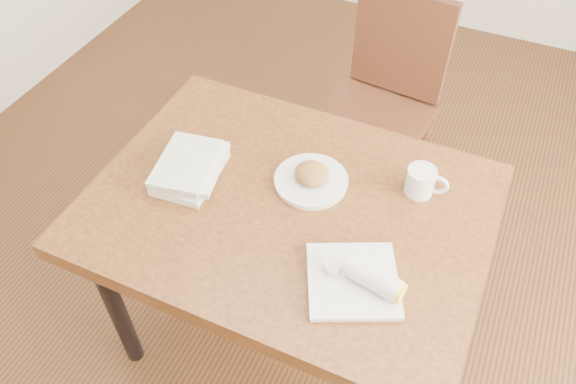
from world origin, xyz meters
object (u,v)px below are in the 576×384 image
at_px(plate_scone, 311,178).
at_px(book_stack, 191,168).
at_px(coffee_mug, 422,181).
at_px(table, 288,221).
at_px(chair_far, 385,94).
at_px(plate_burrito, 359,280).

distance_m(plate_scone, book_stack, 0.37).
height_order(coffee_mug, book_stack, coffee_mug).
bearing_deg(table, coffee_mug, 31.27).
relative_size(table, chair_far, 1.22).
height_order(chair_far, coffee_mug, chair_far).
xyz_separation_m(plate_scone, plate_burrito, (0.26, -0.29, 0.00)).
bearing_deg(plate_burrito, table, 147.34).
distance_m(table, coffee_mug, 0.42).
relative_size(table, book_stack, 4.25).
bearing_deg(plate_scone, table, -106.43).
height_order(table, plate_scone, plate_scone).
height_order(plate_scone, coffee_mug, coffee_mug).
bearing_deg(chair_far, coffee_mug, -66.44).
relative_size(plate_scone, book_stack, 0.82).
relative_size(coffee_mug, plate_burrito, 0.41).
relative_size(chair_far, coffee_mug, 7.39).
bearing_deg(coffee_mug, chair_far, 113.56).
relative_size(plate_burrito, book_stack, 1.13).
relative_size(table, plate_scone, 5.16).
distance_m(coffee_mug, book_stack, 0.70).
distance_m(plate_burrito, book_stack, 0.63).
height_order(plate_burrito, book_stack, plate_burrito).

